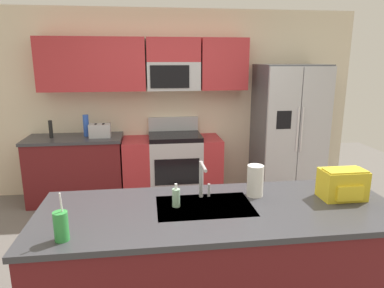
{
  "coord_description": "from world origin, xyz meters",
  "views": [
    {
      "loc": [
        -0.45,
        -2.91,
        1.92
      ],
      "look_at": [
        0.01,
        0.6,
        1.05
      ],
      "focal_mm": 32.45,
      "sensor_mm": 36.0,
      "label": 1
    }
  ],
  "objects_px": {
    "range_oven": "(173,166)",
    "drink_cup_green": "(61,226)",
    "soap_dispenser": "(176,197)",
    "refrigerator": "(288,131)",
    "bottle_blue": "(86,126)",
    "backpack": "(343,184)",
    "paper_towel_roll": "(255,181)",
    "pepper_mill": "(51,129)",
    "sink_faucet": "(202,177)",
    "toaster": "(100,131)"
  },
  "relations": [
    {
      "from": "sink_faucet",
      "to": "soap_dispenser",
      "type": "distance_m",
      "value": 0.26
    },
    {
      "from": "pepper_mill",
      "to": "paper_towel_roll",
      "type": "bearing_deg",
      "value": -48.03
    },
    {
      "from": "bottle_blue",
      "to": "toaster",
      "type": "bearing_deg",
      "value": -26.17
    },
    {
      "from": "toaster",
      "to": "drink_cup_green",
      "type": "bearing_deg",
      "value": -87.47
    },
    {
      "from": "range_oven",
      "to": "soap_dispenser",
      "type": "height_order",
      "value": "range_oven"
    },
    {
      "from": "pepper_mill",
      "to": "paper_towel_roll",
      "type": "distance_m",
      "value": 3.1
    },
    {
      "from": "toaster",
      "to": "backpack",
      "type": "relative_size",
      "value": 0.87
    },
    {
      "from": "range_oven",
      "to": "backpack",
      "type": "height_order",
      "value": "backpack"
    },
    {
      "from": "soap_dispenser",
      "to": "paper_towel_roll",
      "type": "height_order",
      "value": "paper_towel_roll"
    },
    {
      "from": "toaster",
      "to": "bottle_blue",
      "type": "bearing_deg",
      "value": 153.83
    },
    {
      "from": "refrigerator",
      "to": "toaster",
      "type": "bearing_deg",
      "value": 179.58
    },
    {
      "from": "paper_towel_roll",
      "to": "backpack",
      "type": "relative_size",
      "value": 0.75
    },
    {
      "from": "range_oven",
      "to": "soap_dispenser",
      "type": "distance_m",
      "value": 2.49
    },
    {
      "from": "bottle_blue",
      "to": "backpack",
      "type": "relative_size",
      "value": 0.91
    },
    {
      "from": "range_oven",
      "to": "toaster",
      "type": "xyz_separation_m",
      "value": [
        -0.97,
        -0.05,
        0.55
      ]
    },
    {
      "from": "range_oven",
      "to": "drink_cup_green",
      "type": "xyz_separation_m",
      "value": [
        -0.85,
        -2.82,
        0.55
      ]
    },
    {
      "from": "paper_towel_roll",
      "to": "backpack",
      "type": "distance_m",
      "value": 0.65
    },
    {
      "from": "bottle_blue",
      "to": "drink_cup_green",
      "type": "bearing_deg",
      "value": -83.74
    },
    {
      "from": "backpack",
      "to": "drink_cup_green",
      "type": "bearing_deg",
      "value": -169.16
    },
    {
      "from": "paper_towel_roll",
      "to": "drink_cup_green",
      "type": "bearing_deg",
      "value": -158.64
    },
    {
      "from": "refrigerator",
      "to": "bottle_blue",
      "type": "distance_m",
      "value": 2.82
    },
    {
      "from": "backpack",
      "to": "range_oven",
      "type": "bearing_deg",
      "value": 114.05
    },
    {
      "from": "refrigerator",
      "to": "bottle_blue",
      "type": "xyz_separation_m",
      "value": [
        -2.82,
        0.11,
        0.12
      ]
    },
    {
      "from": "bottle_blue",
      "to": "paper_towel_roll",
      "type": "bearing_deg",
      "value": -55.36
    },
    {
      "from": "drink_cup_green",
      "to": "backpack",
      "type": "bearing_deg",
      "value": 10.84
    },
    {
      "from": "refrigerator",
      "to": "pepper_mill",
      "type": "xyz_separation_m",
      "value": [
        -3.27,
        0.07,
        0.09
      ]
    },
    {
      "from": "drink_cup_green",
      "to": "soap_dispenser",
      "type": "distance_m",
      "value": 0.79
    },
    {
      "from": "sink_faucet",
      "to": "refrigerator",
      "type": "bearing_deg",
      "value": 54.37
    },
    {
      "from": "backpack",
      "to": "pepper_mill",
      "type": "bearing_deg",
      "value": 137.88
    },
    {
      "from": "bottle_blue",
      "to": "drink_cup_green",
      "type": "xyz_separation_m",
      "value": [
        0.31,
        -2.86,
        -0.06
      ]
    },
    {
      "from": "sink_faucet",
      "to": "paper_towel_roll",
      "type": "bearing_deg",
      "value": 0.07
    },
    {
      "from": "refrigerator",
      "to": "soap_dispenser",
      "type": "relative_size",
      "value": 10.88
    },
    {
      "from": "toaster",
      "to": "pepper_mill",
      "type": "distance_m",
      "value": 0.64
    },
    {
      "from": "range_oven",
      "to": "refrigerator",
      "type": "height_order",
      "value": "refrigerator"
    },
    {
      "from": "sink_faucet",
      "to": "soap_dispenser",
      "type": "bearing_deg",
      "value": -149.16
    },
    {
      "from": "range_oven",
      "to": "toaster",
      "type": "relative_size",
      "value": 4.86
    },
    {
      "from": "range_oven",
      "to": "pepper_mill",
      "type": "height_order",
      "value": "pepper_mill"
    },
    {
      "from": "pepper_mill",
      "to": "paper_towel_roll",
      "type": "relative_size",
      "value": 0.97
    },
    {
      "from": "sink_faucet",
      "to": "paper_towel_roll",
      "type": "relative_size",
      "value": 1.17
    },
    {
      "from": "toaster",
      "to": "sink_faucet",
      "type": "distance_m",
      "value": 2.48
    },
    {
      "from": "paper_towel_roll",
      "to": "pepper_mill",
      "type": "bearing_deg",
      "value": 131.97
    },
    {
      "from": "refrigerator",
      "to": "backpack",
      "type": "relative_size",
      "value": 5.78
    },
    {
      "from": "refrigerator",
      "to": "soap_dispenser",
      "type": "height_order",
      "value": "refrigerator"
    },
    {
      "from": "toaster",
      "to": "bottle_blue",
      "type": "distance_m",
      "value": 0.22
    },
    {
      "from": "refrigerator",
      "to": "pepper_mill",
      "type": "height_order",
      "value": "refrigerator"
    },
    {
      "from": "paper_towel_roll",
      "to": "backpack",
      "type": "xyz_separation_m",
      "value": [
        0.63,
        -0.14,
        -0.0
      ]
    },
    {
      "from": "pepper_mill",
      "to": "soap_dispenser",
      "type": "height_order",
      "value": "pepper_mill"
    },
    {
      "from": "bottle_blue",
      "to": "sink_faucet",
      "type": "relative_size",
      "value": 1.04
    },
    {
      "from": "sink_faucet",
      "to": "bottle_blue",
      "type": "bearing_deg",
      "value": 117.37
    },
    {
      "from": "refrigerator",
      "to": "sink_faucet",
      "type": "relative_size",
      "value": 6.56
    }
  ]
}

